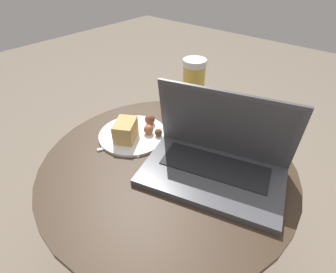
{
  "coord_description": "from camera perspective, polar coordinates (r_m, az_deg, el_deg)",
  "views": [
    {
      "loc": [
        0.37,
        -0.43,
        1.01
      ],
      "look_at": [
        -0.02,
        0.02,
        0.56
      ],
      "focal_mm": 28.0,
      "sensor_mm": 36.0,
      "label": 1
    }
  ],
  "objects": [
    {
      "name": "laptop",
      "position": [
        0.72,
        10.36,
        -4.77
      ],
      "size": [
        0.42,
        0.32,
        0.23
      ],
      "color": "#47474C",
      "rests_on": "table"
    },
    {
      "name": "ground_plane",
      "position": [
        1.16,
        -0.08,
        -23.79
      ],
      "size": [
        6.0,
        6.0,
        0.0
      ],
      "primitive_type": "plane",
      "color": "#726656"
    },
    {
      "name": "fork",
      "position": [
        0.85,
        -8.13,
        -1.08
      ],
      "size": [
        0.1,
        0.18,
        0.01
      ],
      "color": "#B2B2B7",
      "rests_on": "table"
    },
    {
      "name": "napkin",
      "position": [
        0.86,
        -8.34,
        -0.51
      ],
      "size": [
        0.18,
        0.14,
        0.0
      ],
      "color": "white",
      "rests_on": "table"
    },
    {
      "name": "beer_glass",
      "position": [
        0.89,
        5.43,
        9.47
      ],
      "size": [
        0.07,
        0.07,
        0.23
      ],
      "color": "gold",
      "rests_on": "table"
    },
    {
      "name": "snack_plate",
      "position": [
        0.86,
        -7.79,
        1.0
      ],
      "size": [
        0.22,
        0.22,
        0.07
      ],
      "color": "white",
      "rests_on": "table"
    },
    {
      "name": "table",
      "position": [
        0.86,
        -0.11,
        -11.55
      ],
      "size": [
        0.74,
        0.74,
        0.49
      ],
      "color": "#9E9EA3",
      "rests_on": "ground_plane"
    }
  ]
}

